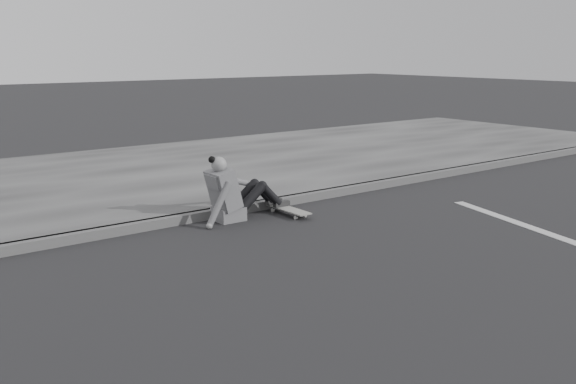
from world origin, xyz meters
The scene contains 5 objects.
ground centered at (0.00, 0.00, 0.00)m, with size 80.00×80.00×0.00m, color black.
curb centered at (0.00, 2.58, 0.06)m, with size 24.00×0.16×0.12m, color #474747.
sidewalk centered at (0.00, 5.60, 0.06)m, with size 24.00×6.00×0.12m, color #3C3C3C.
skateboard centered at (1.17, 2.10, 0.07)m, with size 0.20×0.78×0.09m.
seated_woman centered at (0.43, 2.34, 0.36)m, with size 1.38×0.46×0.88m.
Camera 1 is at (-3.95, -4.63, 2.20)m, focal length 40.00 mm.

